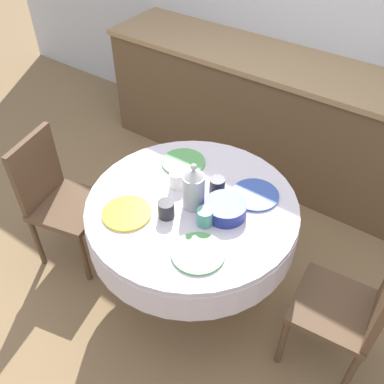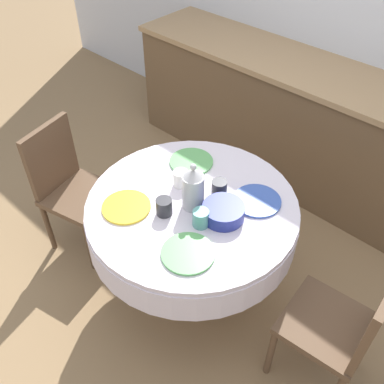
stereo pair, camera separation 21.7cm
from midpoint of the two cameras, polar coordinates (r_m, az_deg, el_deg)
ground_plane at (r=2.81m, az=-2.27°, el=-12.80°), size 12.00×12.00×0.00m
wall_back at (r=3.32m, az=17.11°, el=23.14°), size 7.00×0.05×2.60m
kitchen_counter at (r=3.38m, az=12.16°, el=8.65°), size 3.24×0.64×0.95m
dining_table at (r=2.32m, az=-2.68°, el=-3.96°), size 1.13×1.13×0.76m
chair_left at (r=2.25m, az=18.10°, el=-14.44°), size 0.43×0.43×0.90m
chair_right at (r=2.81m, az=-19.71°, el=-0.56°), size 0.48×0.48×0.90m
plate_near_left at (r=2.21m, az=-11.49°, el=-2.92°), size 0.25×0.25×0.01m
cup_near_left at (r=2.14m, az=-6.38°, el=-2.46°), size 0.08×0.08×0.09m
plate_near_right at (r=1.99m, az=-2.35°, el=-8.31°), size 0.25×0.25×0.01m
cup_near_right at (r=2.09m, az=-1.25°, el=-3.51°), size 0.08×0.08×0.09m
plate_far_left at (r=2.48m, az=-3.67°, el=3.90°), size 0.25×0.25×0.01m
cup_far_left at (r=2.30m, az=-4.70°, el=1.54°), size 0.08×0.08×0.09m
plate_far_right at (r=2.28m, az=5.73°, el=-0.49°), size 0.25×0.25×0.01m
cup_far_right at (r=2.26m, az=0.63°, el=0.70°), size 0.08×0.08×0.09m
coffee_carafe at (r=2.14m, az=-2.70°, el=0.34°), size 0.11×0.11×0.27m
fruit_bowl at (r=2.14m, az=1.61°, el=-2.38°), size 0.21×0.21×0.08m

